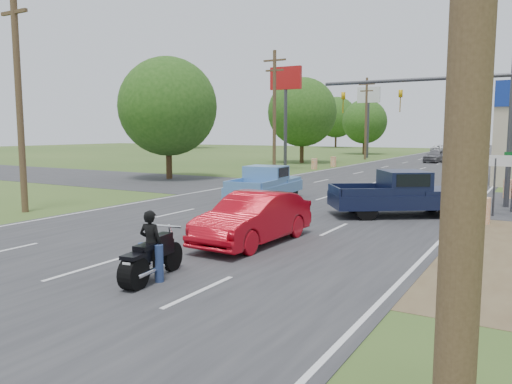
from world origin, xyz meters
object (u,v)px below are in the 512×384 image
Objects in this scene: red_convertible at (254,219)px; motorcycle at (149,260)px; distant_car_silver at (471,153)px; distant_car_white at (439,149)px; rider at (151,248)px; distant_car_grey at (436,156)px; navy_pickup at (404,193)px; blue_pickup at (266,183)px.

red_convertible is 2.02× the size of motorcycle.
distant_car_white is at bearing 104.21° from distant_car_silver.
rider is 0.34× the size of distant_car_white.
red_convertible is 1.11× the size of distant_car_grey.
navy_pickup is 1.26× the size of distant_car_white.
blue_pickup reaches higher than red_convertible.
motorcycle is 0.40× the size of navy_pickup.
red_convertible is 45.27m from distant_car_grey.
rider is 0.27× the size of navy_pickup.
blue_pickup is at bearing -132.90° from navy_pickup.
red_convertible is 0.92× the size of distant_car_silver.
distant_car_grey is (-2.83, 49.78, -0.06)m from rider.
navy_pickup reaches higher than red_convertible.
distant_car_silver is (-3.29, 47.71, -0.20)m from navy_pickup.
rider is 0.31× the size of distant_car_silver.
distant_car_grey is at bearing -112.54° from distant_car_silver.
blue_pickup is at bearing -80.16° from rider.
distant_car_silver is at bearing 82.44° from motorcycle.
distant_car_grey is 0.92× the size of distant_car_white.
navy_pickup is 38.07m from distant_car_grey.
navy_pickup is at bearing -72.84° from distant_car_grey.
rider is at bearing -77.56° from blue_pickup.
rider is at bearing -89.01° from red_convertible.
blue_pickup is at bearing -83.63° from distant_car_grey.
distant_car_white is at bearing -92.63° from rider.
motorcycle is at bearing 90.00° from rider.
motorcycle is (-0.06, -4.67, -0.26)m from red_convertible.
navy_pickup reaches higher than distant_car_grey.
blue_pickup is 7.17m from navy_pickup.
rider is 0.37× the size of distant_car_grey.
distant_car_grey is at bearing 85.26° from motorcycle.
red_convertible is at bearing 81.31° from motorcycle.
motorcycle is 12.53m from navy_pickup.
navy_pickup is 63.74m from distant_car_white.
navy_pickup reaches higher than rider.
motorcycle is 75.50m from distant_car_white.
distant_car_white is at bearing 108.07° from distant_car_grey.
blue_pickup is at bearing 88.97° from distant_car_white.
rider is (-0.01, 0.07, 0.26)m from motorcycle.
distant_car_silver is 1.10× the size of distant_car_white.
distant_car_white is (-7.05, 75.10, -0.14)m from rider.
navy_pickup is 47.82m from distant_car_silver.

